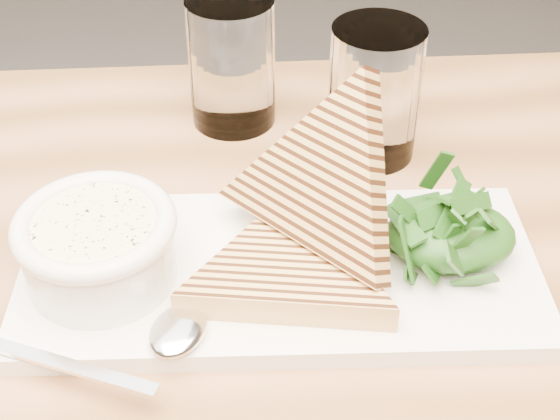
{
  "coord_description": "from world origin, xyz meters",
  "views": [
    {
      "loc": [
        -0.04,
        -0.27,
        1.13
      ],
      "look_at": [
        -0.04,
        0.16,
        0.78
      ],
      "focal_mm": 50.0,
      "sensor_mm": 36.0,
      "label": 1
    }
  ],
  "objects_px": {
    "platter": "(280,272)",
    "glass_near": "(232,63)",
    "table_top": "(234,367)",
    "glass_far": "(374,93)",
    "soup_bowl": "(100,255)"
  },
  "relations": [
    {
      "from": "platter",
      "to": "glass_near",
      "type": "height_order",
      "value": "glass_near"
    },
    {
      "from": "table_top",
      "to": "glass_far",
      "type": "distance_m",
      "value": 0.27
    },
    {
      "from": "platter",
      "to": "glass_far",
      "type": "bearing_deg",
      "value": 63.79
    },
    {
      "from": "platter",
      "to": "soup_bowl",
      "type": "xyz_separation_m",
      "value": [
        -0.13,
        -0.01,
        0.03
      ]
    },
    {
      "from": "glass_near",
      "to": "glass_far",
      "type": "xyz_separation_m",
      "value": [
        0.12,
        -0.05,
        0.0
      ]
    },
    {
      "from": "glass_far",
      "to": "platter",
      "type": "bearing_deg",
      "value": -116.21
    },
    {
      "from": "platter",
      "to": "glass_near",
      "type": "xyz_separation_m",
      "value": [
        -0.04,
        0.22,
        0.05
      ]
    },
    {
      "from": "glass_far",
      "to": "glass_near",
      "type": "bearing_deg",
      "value": 156.62
    },
    {
      "from": "glass_far",
      "to": "table_top",
      "type": "bearing_deg",
      "value": -116.18
    },
    {
      "from": "soup_bowl",
      "to": "glass_far",
      "type": "bearing_deg",
      "value": 40.44
    },
    {
      "from": "soup_bowl",
      "to": "glass_far",
      "type": "distance_m",
      "value": 0.27
    },
    {
      "from": "table_top",
      "to": "soup_bowl",
      "type": "distance_m",
      "value": 0.12
    },
    {
      "from": "glass_near",
      "to": "glass_far",
      "type": "bearing_deg",
      "value": -23.38
    },
    {
      "from": "table_top",
      "to": "soup_bowl",
      "type": "bearing_deg",
      "value": 149.88
    },
    {
      "from": "table_top",
      "to": "soup_bowl",
      "type": "height_order",
      "value": "soup_bowl"
    }
  ]
}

